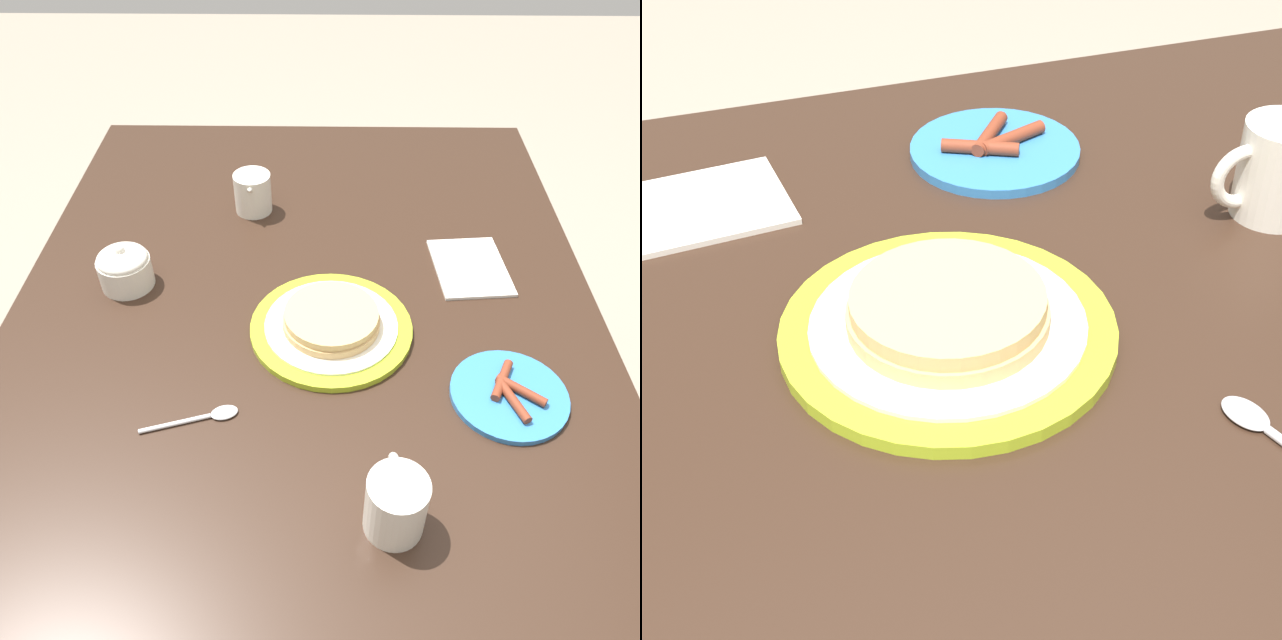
% 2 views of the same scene
% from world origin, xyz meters
% --- Properties ---
extents(ground_plane, '(8.00, 8.00, 0.00)m').
position_xyz_m(ground_plane, '(0.00, 0.00, 0.00)').
color(ground_plane, gray).
extents(dining_table, '(1.55, 1.03, 0.76)m').
position_xyz_m(dining_table, '(0.00, 0.00, 0.66)').
color(dining_table, '#332116').
rests_on(dining_table, ground_plane).
extents(pancake_plate, '(0.27, 0.27, 0.04)m').
position_xyz_m(pancake_plate, '(0.04, -0.05, 0.78)').
color(pancake_plate, '#AAC628').
rests_on(pancake_plate, dining_table).
extents(side_plate_bacon, '(0.18, 0.18, 0.02)m').
position_xyz_m(side_plate_bacon, '(-0.10, -0.32, 0.77)').
color(side_plate_bacon, '#337AC6').
rests_on(side_plate_bacon, dining_table).
extents(coffee_mug, '(0.11, 0.08, 0.09)m').
position_xyz_m(coffee_mug, '(-0.30, -0.13, 0.81)').
color(coffee_mug, silver).
rests_on(coffee_mug, dining_table).
extents(creamer_pitcher, '(0.11, 0.08, 0.09)m').
position_xyz_m(creamer_pitcher, '(0.40, 0.12, 0.81)').
color(creamer_pitcher, silver).
rests_on(creamer_pitcher, dining_table).
extents(sugar_bowl, '(0.09, 0.09, 0.09)m').
position_xyz_m(sugar_bowl, '(0.16, 0.32, 0.80)').
color(sugar_bowl, silver).
rests_on(sugar_bowl, dining_table).
extents(napkin, '(0.18, 0.14, 0.01)m').
position_xyz_m(napkin, '(0.21, -0.31, 0.77)').
color(napkin, silver).
rests_on(napkin, dining_table).
extents(spoon, '(0.06, 0.14, 0.01)m').
position_xyz_m(spoon, '(-0.14, 0.14, 0.77)').
color(spoon, silver).
rests_on(spoon, dining_table).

